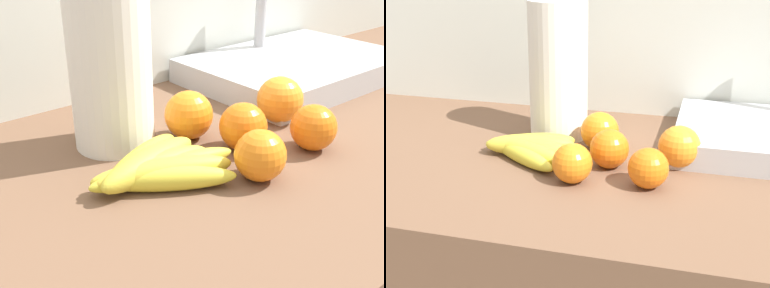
# 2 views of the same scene
# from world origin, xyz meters

# --- Properties ---
(wall_back) EXTENTS (2.09, 0.06, 1.30)m
(wall_back) POSITION_xyz_m (0.00, 0.35, 0.65)
(wall_back) COLOR silver
(wall_back) RESTS_ON ground
(banana_bunch) EXTENTS (0.21, 0.17, 0.04)m
(banana_bunch) POSITION_xyz_m (-0.27, -0.01, 0.87)
(banana_bunch) COLOR yellow
(banana_bunch) RESTS_ON counter
(orange_right) EXTENTS (0.07, 0.07, 0.07)m
(orange_right) POSITION_xyz_m (-0.03, -0.08, 0.89)
(orange_right) COLOR orange
(orange_right) RESTS_ON counter
(orange_front) EXTENTS (0.07, 0.07, 0.07)m
(orange_front) POSITION_xyz_m (-0.11, -0.02, 0.89)
(orange_front) COLOR orange
(orange_front) RESTS_ON counter
(orange_back_right) EXTENTS (0.08, 0.08, 0.08)m
(orange_back_right) POSITION_xyz_m (0.01, 0.02, 0.89)
(orange_back_right) COLOR orange
(orange_back_right) RESTS_ON counter
(orange_back_left) EXTENTS (0.08, 0.08, 0.08)m
(orange_back_left) POSITION_xyz_m (-0.15, 0.07, 0.89)
(orange_back_left) COLOR orange
(orange_back_left) RESTS_ON counter
(orange_center) EXTENTS (0.07, 0.07, 0.07)m
(orange_center) POSITION_xyz_m (-0.16, -0.10, 0.89)
(orange_center) COLOR orange
(orange_center) RESTS_ON counter
(paper_towel_roll) EXTENTS (0.12, 0.12, 0.31)m
(paper_towel_roll) POSITION_xyz_m (-0.25, 0.12, 1.00)
(paper_towel_roll) COLOR white
(paper_towel_roll) RESTS_ON counter
(sink_basin) EXTENTS (0.44, 0.31, 0.23)m
(sink_basin) POSITION_xyz_m (0.21, 0.16, 0.88)
(sink_basin) COLOR #B7BABF
(sink_basin) RESTS_ON counter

